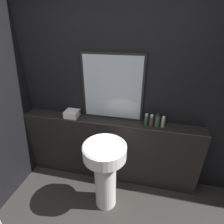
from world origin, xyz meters
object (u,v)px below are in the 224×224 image
(mirror, at_px, (112,88))
(body_wash_bottle, at_px, (163,122))
(conditioner_bottle, at_px, (151,121))
(shampoo_bottle, at_px, (146,120))
(lotion_bottle, at_px, (157,121))
(pedestal_sink, at_px, (105,168))
(towel_stack, at_px, (72,114))

(mirror, bearing_deg, body_wash_bottle, -7.82)
(mirror, height_order, conditioner_bottle, mirror)
(shampoo_bottle, bearing_deg, lotion_bottle, 0.00)
(pedestal_sink, relative_size, lotion_bottle, 5.38)
(mirror, xyz_separation_m, towel_stack, (-0.53, -0.09, -0.37))
(shampoo_bottle, xyz_separation_m, lotion_bottle, (0.13, 0.00, 0.01))
(pedestal_sink, xyz_separation_m, shampoo_bottle, (0.40, 0.46, 0.43))
(pedestal_sink, bearing_deg, lotion_bottle, 41.00)
(body_wash_bottle, bearing_deg, pedestal_sink, -142.37)
(conditioner_bottle, bearing_deg, shampoo_bottle, 180.00)
(conditioner_bottle, height_order, body_wash_bottle, conditioner_bottle)
(pedestal_sink, xyz_separation_m, conditioner_bottle, (0.46, 0.46, 0.42))
(towel_stack, xyz_separation_m, conditioner_bottle, (1.03, 0.00, 0.02))
(pedestal_sink, height_order, conditioner_bottle, conditioner_bottle)
(mirror, bearing_deg, conditioner_bottle, -9.91)
(lotion_bottle, bearing_deg, body_wash_bottle, 0.00)
(pedestal_sink, relative_size, towel_stack, 5.17)
(towel_stack, distance_m, body_wash_bottle, 1.17)
(pedestal_sink, bearing_deg, conditioner_bottle, 44.98)
(pedestal_sink, xyz_separation_m, towel_stack, (-0.57, 0.46, 0.40))
(towel_stack, height_order, shampoo_bottle, shampoo_bottle)
(pedestal_sink, distance_m, conditioner_bottle, 0.78)
(body_wash_bottle, bearing_deg, shampoo_bottle, 180.00)
(conditioner_bottle, relative_size, lotion_bottle, 0.87)
(towel_stack, relative_size, conditioner_bottle, 1.19)
(shampoo_bottle, bearing_deg, pedestal_sink, -130.94)
(mirror, height_order, body_wash_bottle, mirror)
(shampoo_bottle, distance_m, lotion_bottle, 0.13)
(shampoo_bottle, distance_m, body_wash_bottle, 0.20)
(pedestal_sink, distance_m, shampoo_bottle, 0.75)
(towel_stack, height_order, conditioner_bottle, conditioner_bottle)
(conditioner_bottle, bearing_deg, lotion_bottle, 0.00)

